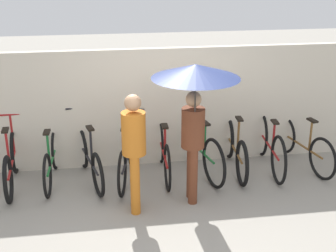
{
  "coord_description": "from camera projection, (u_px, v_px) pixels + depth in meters",
  "views": [
    {
      "loc": [
        -0.92,
        -5.15,
        3.38
      ],
      "look_at": [
        0.0,
        1.07,
        1.0
      ],
      "focal_mm": 50.0,
      "sensor_mm": 36.0,
      "label": 1
    }
  ],
  "objects": [
    {
      "name": "ground_plane",
      "position": [
        180.0,
        226.0,
        6.09
      ],
      "size": [
        30.0,
        30.0,
        0.0
      ],
      "primitive_type": "plane",
      "color": "gray"
    },
    {
      "name": "back_wall",
      "position": [
        159.0,
        107.0,
        7.62
      ],
      "size": [
        12.63,
        0.12,
        1.94
      ],
      "color": "beige",
      "rests_on": "ground"
    },
    {
      "name": "parked_bicycle_0",
      "position": [
        11.0,
        164.0,
        7.01
      ],
      "size": [
        0.44,
        1.68,
        0.99
      ],
      "rotation": [
        0.0,
        0.0,
        1.63
      ],
      "color": "black",
      "rests_on": "ground"
    },
    {
      "name": "parked_bicycle_1",
      "position": [
        51.0,
        160.0,
        7.17
      ],
      "size": [
        0.44,
        1.62,
        1.05
      ],
      "rotation": [
        0.0,
        0.0,
        1.53
      ],
      "color": "black",
      "rests_on": "ground"
    },
    {
      "name": "parked_bicycle_2",
      "position": [
        89.0,
        159.0,
        7.2
      ],
      "size": [
        0.56,
        1.67,
        1.04
      ],
      "rotation": [
        0.0,
        0.0,
        1.81
      ],
      "color": "black",
      "rests_on": "ground"
    },
    {
      "name": "parked_bicycle_3",
      "position": [
        127.0,
        157.0,
        7.24
      ],
      "size": [
        0.53,
        1.72,
        0.98
      ],
      "rotation": [
        0.0,
        0.0,
        1.36
      ],
      "color": "black",
      "rests_on": "ground"
    },
    {
      "name": "parked_bicycle_4",
      "position": [
        164.0,
        153.0,
        7.36
      ],
      "size": [
        0.44,
        1.71,
        1.03
      ],
      "rotation": [
        0.0,
        0.0,
        1.54
      ],
      "color": "black",
      "rests_on": "ground"
    },
    {
      "name": "parked_bicycle_5",
      "position": [
        200.0,
        149.0,
        7.44
      ],
      "size": [
        0.54,
        1.79,
        1.1
      ],
      "rotation": [
        0.0,
        0.0,
        1.78
      ],
      "color": "black",
      "rests_on": "ground"
    },
    {
      "name": "parked_bicycle_6",
      "position": [
        235.0,
        149.0,
        7.53
      ],
      "size": [
        0.44,
        1.75,
        1.06
      ],
      "rotation": [
        0.0,
        0.0,
        1.5
      ],
      "color": "black",
      "rests_on": "ground"
    },
    {
      "name": "parked_bicycle_7",
      "position": [
        269.0,
        145.0,
        7.6
      ],
      "size": [
        0.44,
        1.84,
        0.99
      ],
      "rotation": [
        0.0,
        0.0,
        1.48
      ],
      "color": "black",
      "rests_on": "ground"
    },
    {
      "name": "parked_bicycle_8",
      "position": [
        302.0,
        144.0,
        7.73
      ],
      "size": [
        0.51,
        1.75,
        0.99
      ],
      "rotation": [
        0.0,
        0.0,
        1.76
      ],
      "color": "black",
      "rests_on": "ground"
    },
    {
      "name": "pedestrian_leading",
      "position": [
        134.0,
        145.0,
        6.14
      ],
      "size": [
        0.32,
        0.32,
        1.67
      ],
      "rotation": [
        0.0,
        0.0,
        3.09
      ],
      "color": "#C66B1E",
      "rests_on": "ground"
    },
    {
      "name": "pedestrian_center",
      "position": [
        195.0,
        92.0,
        6.06
      ],
      "size": [
        1.15,
        1.15,
        2.02
      ],
      "rotation": [
        0.0,
        0.0,
        3.08
      ],
      "color": "brown",
      "rests_on": "ground"
    }
  ]
}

